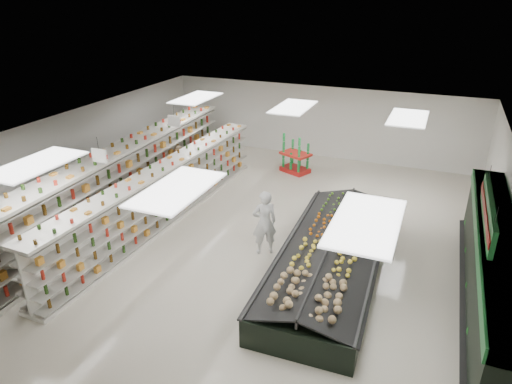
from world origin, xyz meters
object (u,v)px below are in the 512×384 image
at_px(gondola_left, 120,185).
at_px(shopper_background, 180,164).
at_px(gondola_center, 164,196).
at_px(soda_endcap, 296,155).
at_px(shopper_main, 264,223).
at_px(produce_island, 331,256).

relative_size(gondola_left, shopper_background, 8.64).
relative_size(gondola_center, soda_endcap, 7.34).
relative_size(gondola_center, shopper_main, 5.66).
bearing_deg(soda_endcap, shopper_background, -143.97).
bearing_deg(produce_island, shopper_background, 150.79).
bearing_deg(produce_island, gondola_left, 174.34).
xyz_separation_m(produce_island, shopper_background, (-7.02, 3.92, 0.28)).
relative_size(gondola_left, produce_island, 1.84).
height_order(soda_endcap, shopper_main, shopper_main).
relative_size(shopper_main, shopper_background, 1.27).
bearing_deg(shopper_main, gondola_left, -40.63).
bearing_deg(gondola_left, soda_endcap, 52.57).
relative_size(produce_island, shopper_main, 3.69).
distance_m(shopper_main, shopper_background, 6.21).
xyz_separation_m(produce_island, shopper_main, (-2.02, 0.24, 0.49)).
relative_size(gondola_left, gondola_center, 1.20).
relative_size(gondola_center, produce_island, 1.53).
distance_m(gondola_left, gondola_center, 1.66).
height_order(gondola_left, produce_island, gondola_left).
xyz_separation_m(soda_endcap, shopper_main, (1.13, -6.49, 0.25)).
bearing_deg(produce_island, shopper_main, 173.20).
xyz_separation_m(shopper_main, shopper_background, (-4.99, 3.68, -0.21)).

